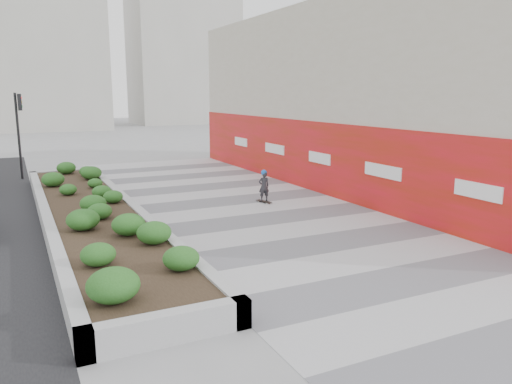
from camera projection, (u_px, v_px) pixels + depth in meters
ground at (361, 263)px, 12.47m from camera, size 160.00×160.00×0.00m
walkway at (300, 233)px, 15.11m from camera, size 8.00×36.00×0.01m
building at (365, 98)px, 22.61m from camera, size 6.04×24.08×8.00m
planter at (91, 211)px, 16.19m from camera, size 3.00×18.00×0.90m
traffic_signal_near at (19, 123)px, 24.24m from camera, size 0.33×0.28×4.20m
distant_bldg_north_l at (28, 41)px, 56.84m from camera, size 16.00×12.00×20.00m
distant_bldg_north_r at (183, 36)px, 69.48m from camera, size 14.00×10.00×24.00m
manhole_cover at (314, 231)px, 15.33m from camera, size 0.44×0.44×0.01m
skateboarder at (264, 186)px, 19.18m from camera, size 0.46×0.75×1.30m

